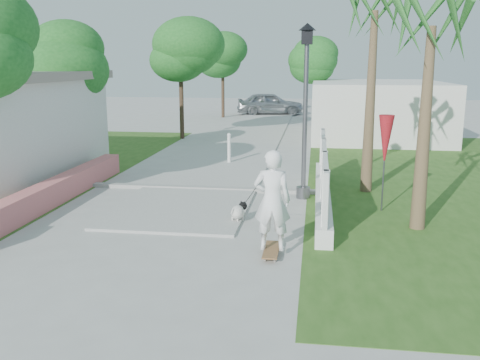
% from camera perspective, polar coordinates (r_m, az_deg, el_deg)
% --- Properties ---
extents(ground, '(90.00, 90.00, 0.00)m').
position_cam_1_polar(ground, '(9.48, -12.26, -9.46)').
color(ground, '#B7B7B2').
rests_on(ground, ground).
extents(path_strip, '(3.20, 36.00, 0.06)m').
position_cam_1_polar(path_strip, '(28.61, 1.67, 5.49)').
color(path_strip, '#B7B7B2').
rests_on(path_strip, ground).
extents(curb, '(6.50, 0.25, 0.10)m').
position_cam_1_polar(curb, '(14.97, -4.37, -0.88)').
color(curb, '#999993').
rests_on(curb, ground).
extents(grass_left, '(8.00, 20.00, 0.01)m').
position_cam_1_polar(grass_left, '(19.47, -23.60, 1.08)').
color(grass_left, '#2E561B').
rests_on(grass_left, ground).
extents(grass_right, '(8.00, 20.00, 0.01)m').
position_cam_1_polar(grass_right, '(17.03, 20.88, -0.20)').
color(grass_right, '#2E561B').
rests_on(grass_right, ground).
extents(pink_wall, '(0.45, 8.20, 0.80)m').
position_cam_1_polar(pink_wall, '(13.81, -20.14, -1.64)').
color(pink_wall, '#C36465').
rests_on(pink_wall, ground).
extents(lattice_fence, '(0.35, 7.00, 1.50)m').
position_cam_1_polar(lattice_fence, '(13.55, 8.84, -0.27)').
color(lattice_fence, white).
rests_on(lattice_fence, ground).
extents(building_right, '(6.00, 8.00, 2.60)m').
position_cam_1_polar(building_right, '(26.47, 14.31, 7.31)').
color(building_right, silver).
rests_on(building_right, ground).
extents(street_lamp, '(0.44, 0.44, 4.44)m').
position_cam_1_polar(street_lamp, '(13.77, 6.99, 7.91)').
color(street_lamp, '#59595E').
rests_on(street_lamp, ground).
extents(bollard, '(0.14, 0.14, 1.09)m').
position_cam_1_polar(bollard, '(18.69, -1.17, 3.49)').
color(bollard, white).
rests_on(bollard, ground).
extents(patio_umbrella, '(0.36, 0.36, 2.30)m').
position_cam_1_polar(patio_umbrella, '(12.95, 15.25, 3.99)').
color(patio_umbrella, '#59595E').
rests_on(patio_umbrella, ground).
extents(tree_left_mid, '(3.20, 3.20, 4.85)m').
position_cam_1_polar(tree_left_mid, '(18.81, -19.73, 11.75)').
color(tree_left_mid, '#4C3826').
rests_on(tree_left_mid, ground).
extents(tree_path_left, '(3.40, 3.40, 5.23)m').
position_cam_1_polar(tree_path_left, '(24.98, -6.35, 13.13)').
color(tree_path_left, '#4C3826').
rests_on(tree_path_left, ground).
extents(tree_path_right, '(3.00, 3.00, 4.79)m').
position_cam_1_polar(tree_path_right, '(28.20, 8.37, 12.32)').
color(tree_path_right, '#4C3826').
rests_on(tree_path_right, ground).
extents(tree_path_far, '(3.20, 3.20, 5.17)m').
position_cam_1_polar(tree_path_far, '(34.72, -1.84, 12.98)').
color(tree_path_far, '#4C3826').
rests_on(tree_path_far, ground).
extents(palm_far, '(1.80, 1.80, 5.30)m').
position_cam_1_polar(palm_far, '(14.83, 14.14, 15.92)').
color(palm_far, brown).
rests_on(palm_far, ground).
extents(palm_near, '(1.80, 1.80, 4.70)m').
position_cam_1_polar(palm_near, '(11.65, 19.70, 14.02)').
color(palm_near, brown).
rests_on(palm_near, ground).
extents(skateboarder, '(1.27, 2.71, 1.98)m').
position_cam_1_polar(skateboarder, '(10.56, 1.50, -1.91)').
color(skateboarder, brown).
rests_on(skateboarder, ground).
extents(dog, '(0.45, 0.61, 0.44)m').
position_cam_1_polar(dog, '(11.95, -0.16, -3.35)').
color(dog, silver).
rests_on(dog, ground).
extents(parked_car, '(4.69, 2.49, 1.52)m').
position_cam_1_polar(parked_car, '(36.61, 3.22, 8.15)').
color(parked_car, '#A6A9AE').
rests_on(parked_car, ground).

